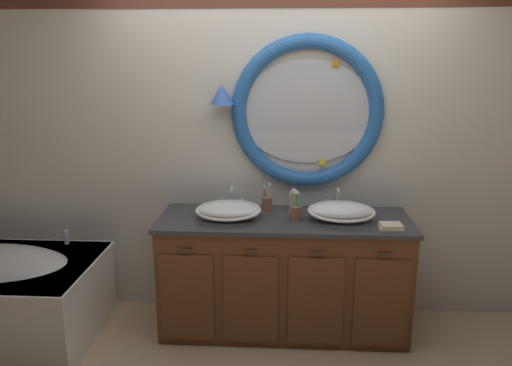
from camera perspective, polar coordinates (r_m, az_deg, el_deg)
ground_plane at (r=3.66m, az=2.10°, el=-17.99°), size 14.00×14.00×0.00m
back_wall_assembly at (r=3.72m, az=2.82°, el=4.70°), size 6.40×0.26×2.60m
vanity_counter at (r=3.67m, az=3.17°, el=-10.29°), size 1.77×0.65×0.85m
sink_basin_left at (r=3.49m, az=-3.18°, el=-3.14°), size 0.46×0.46×0.11m
sink_basin_right at (r=3.49m, az=9.74°, el=-3.23°), size 0.47×0.47×0.13m
faucet_set_left at (r=3.72m, az=-2.75°, el=-1.91°), size 0.21×0.12×0.16m
faucet_set_right at (r=3.72m, az=9.34°, el=-2.07°), size 0.22×0.12×0.17m
toothbrush_holder_left at (r=3.65m, az=1.24°, el=-2.28°), size 0.08×0.08×0.21m
toothbrush_holder_right at (r=3.45m, az=4.60°, el=-3.28°), size 0.09×0.09×0.22m
soap_dispenser at (r=3.63m, az=4.33°, el=-2.09°), size 0.06×0.07×0.18m
folded_hand_towel at (r=3.39m, az=15.22°, el=-4.87°), size 0.15×0.13×0.04m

